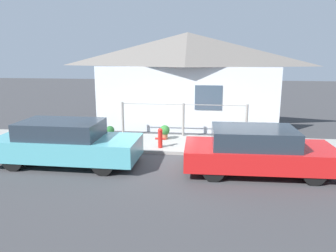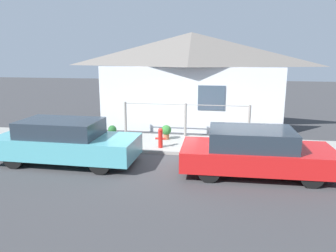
% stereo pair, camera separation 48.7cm
% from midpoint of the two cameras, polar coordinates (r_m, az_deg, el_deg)
% --- Properties ---
extents(ground_plane, '(60.00, 60.00, 0.00)m').
position_cam_midpoint_polar(ground_plane, '(10.78, 2.96, -5.10)').
color(ground_plane, '#38383A').
extents(sidewalk, '(24.00, 2.30, 0.11)m').
position_cam_midpoint_polar(sidewalk, '(11.86, 3.61, -3.17)').
color(sidewalk, gray).
rests_on(sidewalk, ground_plane).
extents(house, '(7.99, 2.23, 4.13)m').
position_cam_midpoint_polar(house, '(14.31, 5.06, 12.42)').
color(house, silver).
rests_on(house, ground_plane).
extents(fence, '(4.90, 0.10, 1.28)m').
position_cam_midpoint_polar(fence, '(12.65, 4.14, 1.35)').
color(fence, gray).
rests_on(fence, sidewalk).
extents(car_left, '(4.28, 1.71, 1.33)m').
position_cam_midpoint_polar(car_left, '(10.26, -16.14, -2.63)').
color(car_left, teal).
rests_on(car_left, ground_plane).
extents(car_right, '(4.12, 1.86, 1.27)m').
position_cam_midpoint_polar(car_right, '(9.35, 16.34, -4.32)').
color(car_right, red).
rests_on(car_right, ground_plane).
extents(fire_hydrant, '(0.36, 0.16, 0.69)m').
position_cam_midpoint_polar(fire_hydrant, '(11.13, -0.07, -2.00)').
color(fire_hydrant, red).
rests_on(fire_hydrant, sidewalk).
extents(potted_plant_near_hydrant, '(0.37, 0.37, 0.54)m').
position_cam_midpoint_polar(potted_plant_near_hydrant, '(12.20, 0.84, -0.90)').
color(potted_plant_near_hydrant, '#9E5638').
rests_on(potted_plant_near_hydrant, sidewalk).
extents(potted_plant_by_fence, '(0.32, 0.32, 0.47)m').
position_cam_midpoint_polar(potted_plant_by_fence, '(12.63, -8.59, -0.95)').
color(potted_plant_by_fence, '#9E5638').
rests_on(potted_plant_by_fence, sidewalk).
extents(potted_plant_corner, '(0.42, 0.42, 0.55)m').
position_cam_midpoint_polar(potted_plant_corner, '(12.14, 13.13, -1.30)').
color(potted_plant_corner, '#9E5638').
rests_on(potted_plant_corner, sidewalk).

